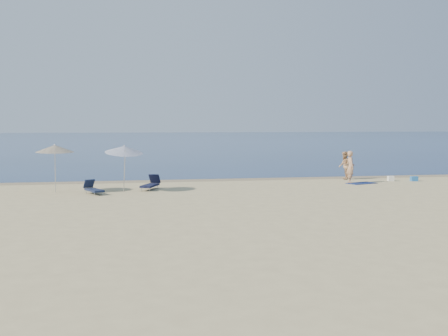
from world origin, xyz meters
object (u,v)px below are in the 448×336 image
object	(u,v)px
umbrella_near	(124,149)
blue_cooler	(414,179)
person_left	(351,167)
person_right	(345,165)

from	to	relation	value
umbrella_near	blue_cooler	bearing A→B (deg)	-8.29
person_left	person_right	distance (m)	2.03
person_left	person_right	world-z (taller)	person_left
person_left	person_right	xyz separation A→B (m)	(0.47, 1.98, -0.07)
person_left	umbrella_near	xyz separation A→B (m)	(-12.79, -1.71, 1.21)
blue_cooler	umbrella_near	size ratio (longest dim) A/B	0.16
person_left	person_right	bearing A→B (deg)	-5.79
person_left	blue_cooler	world-z (taller)	person_left
person_left	blue_cooler	distance (m)	4.26
person_right	umbrella_near	world-z (taller)	umbrella_near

